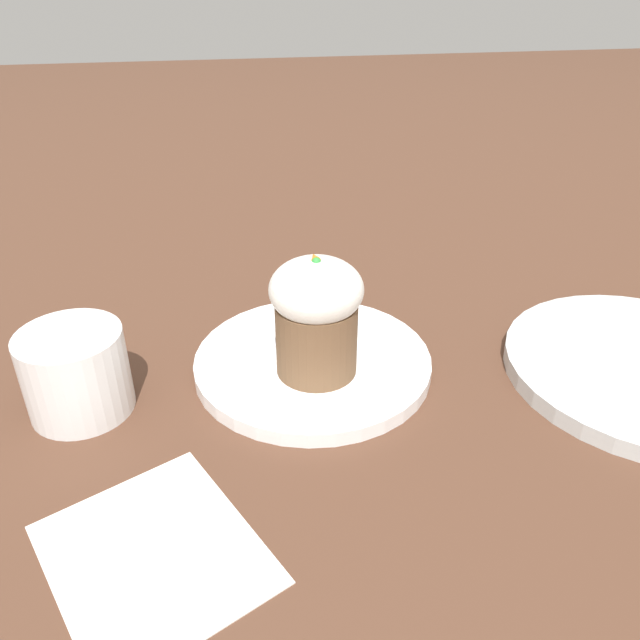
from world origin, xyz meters
TOP-DOWN VIEW (x-y plane):
  - ground_plane at (0.00, 0.00)m, footprint 4.00×4.00m
  - dessert_plate at (0.00, 0.00)m, footprint 0.22×0.22m
  - carrot_cake at (-0.02, -0.00)m, footprint 0.08×0.08m
  - spoon at (0.01, 0.02)m, footprint 0.10×0.08m
  - coffee_cup at (-0.02, 0.21)m, footprint 0.12×0.09m
  - paper_napkin at (-0.19, 0.14)m, footprint 0.19×0.18m

SIDE VIEW (x-z plane):
  - ground_plane at x=0.00m, z-range 0.00..0.00m
  - paper_napkin at x=-0.19m, z-range 0.00..0.00m
  - dessert_plate at x=0.00m, z-range 0.00..0.01m
  - spoon at x=0.01m, z-range 0.01..0.02m
  - coffee_cup at x=-0.02m, z-range 0.00..0.08m
  - carrot_cake at x=-0.02m, z-range 0.02..0.13m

